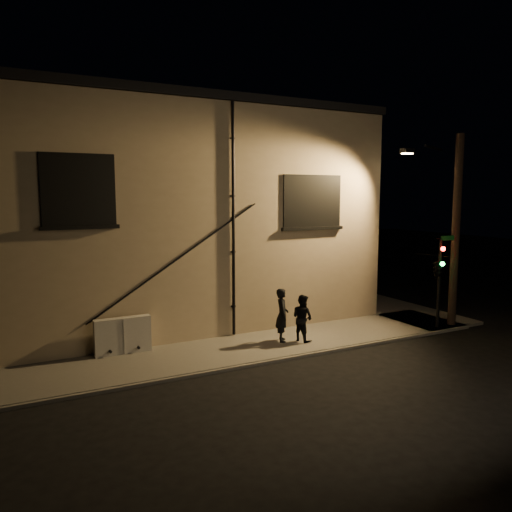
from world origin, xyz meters
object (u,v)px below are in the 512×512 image
utility_cabinet (123,336)px  pedestrian_a (282,315)px  pedestrian_b (302,318)px  streetlamp_pole (453,227)px  traffic_signal (438,267)px

utility_cabinet → pedestrian_a: 5.42m
utility_cabinet → pedestrian_b: (5.92, -1.50, 0.23)m
utility_cabinet → streetlamp_pole: bearing=-10.5°
utility_cabinet → pedestrian_a: (5.28, -1.19, 0.34)m
pedestrian_a → traffic_signal: 6.41m
utility_cabinet → traffic_signal: 11.79m
utility_cabinet → streetlamp_pole: streetlamp_pole is taller
pedestrian_b → traffic_signal: bearing=-116.0°
pedestrian_b → traffic_signal: 5.76m
utility_cabinet → streetlamp_pole: 12.97m
utility_cabinet → traffic_signal: bearing=-12.5°
pedestrian_b → streetlamp_pole: (6.41, -0.79, 3.04)m
traffic_signal → utility_cabinet: bearing=167.5°
pedestrian_a → streetlamp_pole: size_ratio=0.25×
utility_cabinet → pedestrian_b: size_ratio=1.09×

